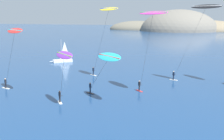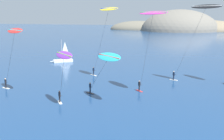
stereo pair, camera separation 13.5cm
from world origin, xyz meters
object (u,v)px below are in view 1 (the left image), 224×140
object	(u,v)px
sailboat_near	(62,60)
kitesurfer_yellow	(107,14)
kitesurfer_cyan	(108,59)
kitesurfer_black	(203,13)
kitesurfer_red	(14,36)
kitesurfer_magenta	(152,18)
kitesurfer_purple	(64,59)

from	to	relation	value
sailboat_near	kitesurfer_yellow	world-z (taller)	kitesurfer_yellow
kitesurfer_yellow	kitesurfer_cyan	world-z (taller)	kitesurfer_yellow
kitesurfer_black	kitesurfer_red	world-z (taller)	kitesurfer_black
kitesurfer_red	kitesurfer_magenta	bearing A→B (deg)	16.04
kitesurfer_cyan	kitesurfer_red	world-z (taller)	kitesurfer_red
sailboat_near	kitesurfer_magenta	xyz separation A→B (m)	(26.38, -22.78, 10.75)
kitesurfer_cyan	sailboat_near	bearing A→B (deg)	127.46
kitesurfer_purple	kitesurfer_yellow	size ratio (longest dim) A/B	0.56
kitesurfer_magenta	kitesurfer_cyan	xyz separation A→B (m)	(-5.06, -5.03, -5.43)
kitesurfer_purple	kitesurfer_magenta	size ratio (longest dim) A/B	0.59
kitesurfer_cyan	kitesurfer_magenta	bearing A→B (deg)	44.85
kitesurfer_magenta	kitesurfer_red	bearing A→B (deg)	-163.96
kitesurfer_yellow	kitesurfer_cyan	xyz separation A→B (m)	(4.11, -12.61, -5.97)
kitesurfer_purple	kitesurfer_red	distance (m)	10.35
kitesurfer_yellow	kitesurfer_purple	bearing A→B (deg)	-91.87
kitesurfer_purple	kitesurfer_magenta	world-z (taller)	kitesurfer_magenta
kitesurfer_purple	kitesurfer_black	xyz separation A→B (m)	(16.65, 16.99, 5.77)
sailboat_near	kitesurfer_purple	bearing A→B (deg)	-62.11
kitesurfer_red	kitesurfer_purple	bearing A→B (deg)	-18.50
kitesurfer_purple	kitesurfer_magenta	xyz separation A→B (m)	(9.70, 8.72, 5.08)
sailboat_near	kitesurfer_cyan	xyz separation A→B (m)	(21.32, -27.82, 5.31)
kitesurfer_magenta	kitesurfer_yellow	distance (m)	11.90
kitesurfer_black	kitesurfer_magenta	xyz separation A→B (m)	(-6.95, -8.26, -0.69)
kitesurfer_magenta	kitesurfer_yellow	bearing A→B (deg)	140.46
kitesurfer_yellow	kitesurfer_cyan	size ratio (longest dim) A/B	1.79
kitesurfer_magenta	kitesurfer_red	world-z (taller)	kitesurfer_magenta
sailboat_near	kitesurfer_black	xyz separation A→B (m)	(33.32, -14.52, 11.44)
sailboat_near	kitesurfer_black	size ratio (longest dim) A/B	0.42
kitesurfer_red	kitesurfer_black	bearing A→B (deg)	27.78
kitesurfer_black	kitesurfer_yellow	xyz separation A→B (m)	(-16.12, -0.69, -0.15)
sailboat_near	kitesurfer_red	world-z (taller)	kitesurfer_red
kitesurfer_purple	kitesurfer_black	size ratio (longest dim) A/B	0.54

